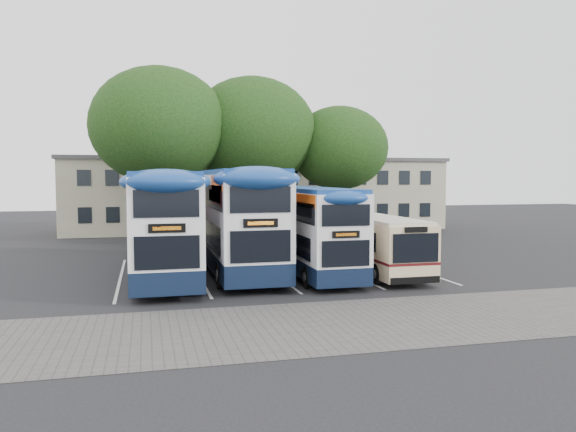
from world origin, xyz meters
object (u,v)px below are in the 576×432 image
(tree_right, at_px, (339,148))
(bus_dd_right, at_px, (310,226))
(bus_dd_mid, at_px, (236,216))
(bus_single, at_px, (371,240))
(bus_dd_left, at_px, (162,220))
(lamp_post, at_px, (351,170))
(tree_mid, at_px, (252,132))
(tree_left, at_px, (159,126))

(tree_right, relative_size, bus_dd_right, 1.00)
(tree_right, bearing_deg, bus_dd_mid, -126.98)
(tree_right, height_order, bus_single, tree_right)
(bus_single, bearing_deg, bus_dd_right, 177.64)
(bus_dd_mid, bearing_deg, bus_single, -13.82)
(bus_dd_left, xyz_separation_m, bus_dd_mid, (3.48, 0.70, 0.06))
(bus_dd_right, relative_size, bus_single, 1.07)
(lamp_post, height_order, bus_single, lamp_post)
(bus_dd_left, relative_size, bus_dd_right, 1.17)
(tree_mid, relative_size, tree_right, 1.19)
(tree_mid, relative_size, bus_dd_right, 1.20)
(tree_right, bearing_deg, tree_left, -175.28)
(tree_left, height_order, bus_dd_mid, tree_left)
(tree_mid, height_order, bus_dd_right, tree_mid)
(tree_right, xyz_separation_m, bus_dd_left, (-13.28, -13.71, -4.06))
(tree_left, height_order, tree_mid, tree_left)
(lamp_post, relative_size, tree_right, 0.93)
(tree_right, relative_size, bus_dd_left, 0.86)
(bus_single, bearing_deg, tree_right, 76.48)
(tree_right, bearing_deg, bus_dd_left, -134.08)
(bus_dd_left, distance_m, bus_dd_mid, 3.55)
(tree_left, bearing_deg, tree_mid, 11.19)
(bus_dd_left, bearing_deg, tree_mid, 64.07)
(tree_mid, distance_m, bus_dd_right, 15.66)
(tree_right, relative_size, bus_dd_mid, 0.84)
(tree_left, distance_m, bus_dd_right, 15.91)
(tree_left, xyz_separation_m, bus_single, (9.53, -13.48, -6.43))
(bus_dd_mid, height_order, bus_single, bus_dd_mid)
(tree_right, bearing_deg, tree_mid, 178.11)
(bus_dd_mid, distance_m, bus_single, 6.58)
(lamp_post, xyz_separation_m, bus_dd_left, (-14.88, -15.38, -2.46))
(tree_left, xyz_separation_m, tree_mid, (6.52, 1.29, -0.17))
(tree_left, distance_m, bus_dd_left, 13.72)
(tree_left, xyz_separation_m, bus_dd_right, (6.48, -13.36, -5.72))
(tree_right, distance_m, bus_single, 15.83)
(tree_mid, distance_m, tree_right, 6.60)
(lamp_post, relative_size, bus_dd_right, 0.93)
(tree_right, bearing_deg, bus_dd_right, -114.39)
(bus_single, bearing_deg, bus_dd_left, 175.07)
(tree_mid, relative_size, bus_single, 1.28)
(bus_dd_left, height_order, bus_dd_right, bus_dd_left)
(bus_dd_mid, bearing_deg, bus_dd_right, -23.64)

